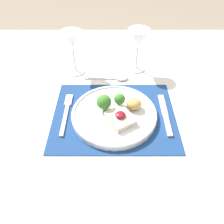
{
  "coord_description": "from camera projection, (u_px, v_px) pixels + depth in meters",
  "views": [
    {
      "loc": [
        -0.01,
        -0.51,
        1.3
      ],
      "look_at": [
        -0.0,
        -0.01,
        0.8
      ],
      "focal_mm": 35.0,
      "sensor_mm": 36.0,
      "label": 1
    }
  ],
  "objects": [
    {
      "name": "wine_glass_far",
      "position": [
        71.0,
        44.0,
        0.82
      ],
      "size": [
        0.08,
        0.08,
        0.17
      ],
      "color": "white",
      "rests_on": "dining_table"
    },
    {
      "name": "dinner_plate",
      "position": [
        113.0,
        113.0,
        0.71
      ],
      "size": [
        0.28,
        0.28,
        0.07
      ],
      "color": "silver",
      "rests_on": "placemat"
    },
    {
      "name": "fork",
      "position": [
        66.0,
        111.0,
        0.74
      ],
      "size": [
        0.02,
        0.19,
        0.01
      ],
      "rotation": [
        0.0,
        0.0,
        0.01
      ],
      "color": "silver",
      "rests_on": "placemat"
    },
    {
      "name": "knife",
      "position": [
        165.0,
        117.0,
        0.72
      ],
      "size": [
        0.02,
        0.19,
        0.01
      ],
      "rotation": [
        0.0,
        0.0,
        0.04
      ],
      "color": "silver",
      "rests_on": "placemat"
    },
    {
      "name": "wine_glass_near",
      "position": [
        137.0,
        41.0,
        0.83
      ],
      "size": [
        0.08,
        0.08,
        0.17
      ],
      "color": "white",
      "rests_on": "dining_table"
    },
    {
      "name": "dining_table",
      "position": [
        113.0,
        132.0,
        0.79
      ],
      "size": [
        1.25,
        1.28,
        0.77
      ],
      "color": "white",
      "rests_on": "ground_plane"
    },
    {
      "name": "spoon",
      "position": [
        116.0,
        78.0,
        0.87
      ],
      "size": [
        0.17,
        0.04,
        0.01
      ],
      "rotation": [
        0.0,
        0.0,
        0.02
      ],
      "color": "silver",
      "rests_on": "dining_table"
    },
    {
      "name": "placemat",
      "position": [
        113.0,
        115.0,
        0.73
      ],
      "size": [
        0.4,
        0.32,
        0.0
      ],
      "primitive_type": "cube",
      "color": "navy",
      "rests_on": "dining_table"
    },
    {
      "name": "ground_plane",
      "position": [
        113.0,
        206.0,
        1.28
      ],
      "size": [
        8.0,
        8.0,
        0.0
      ],
      "primitive_type": "plane",
      "color": "gray"
    }
  ]
}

